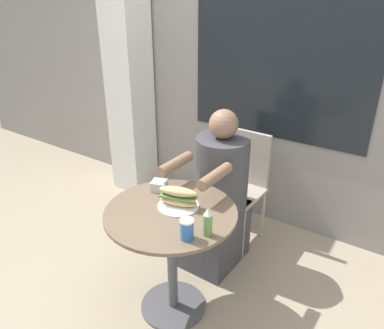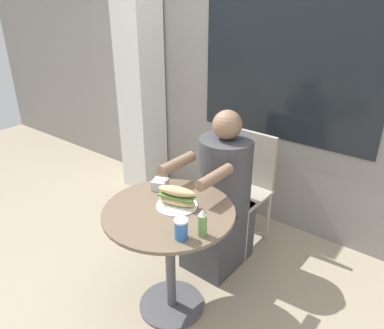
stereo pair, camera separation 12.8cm
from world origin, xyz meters
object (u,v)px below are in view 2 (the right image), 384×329
at_px(drink_cup, 181,229).
at_px(cafe_table, 170,238).
at_px(sandwich_on_plate, 177,198).
at_px(diner_chair, 247,179).
at_px(condiment_bottle, 202,223).
at_px(seated_diner, 221,202).

bearing_deg(drink_cup, cafe_table, 144.25).
bearing_deg(sandwich_on_plate, cafe_table, -98.23).
relative_size(cafe_table, sandwich_on_plate, 3.16).
bearing_deg(drink_cup, sandwich_on_plate, 133.92).
bearing_deg(diner_chair, cafe_table, 92.33).
distance_m(diner_chair, condiment_bottle, 1.07).
xyz_separation_m(seated_diner, sandwich_on_plate, (0.03, -0.50, 0.28)).
relative_size(drink_cup, condiment_bottle, 0.72).
height_order(diner_chair, seated_diner, seated_diner).
relative_size(diner_chair, sandwich_on_plate, 3.70).
xyz_separation_m(seated_diner, condiment_bottle, (0.31, -0.64, 0.30)).
height_order(diner_chair, sandwich_on_plate, diner_chair).
height_order(cafe_table, condiment_bottle, condiment_bottle).
relative_size(sandwich_on_plate, drink_cup, 2.18).
xyz_separation_m(cafe_table, sandwich_on_plate, (0.01, 0.06, 0.24)).
xyz_separation_m(cafe_table, diner_chair, (-0.02, 0.91, -0.00)).
xyz_separation_m(cafe_table, seated_diner, (-0.02, 0.56, -0.04)).
height_order(cafe_table, seated_diner, seated_diner).
relative_size(sandwich_on_plate, condiment_bottle, 1.56).
bearing_deg(condiment_bottle, drink_cup, -129.47).
bearing_deg(diner_chair, seated_diner, 90.79).
height_order(diner_chair, condiment_bottle, diner_chair).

